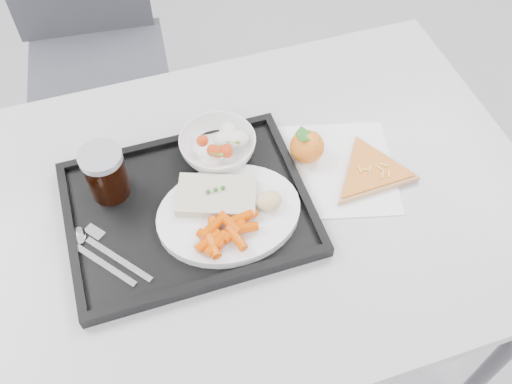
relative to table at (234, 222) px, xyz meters
The scene contains 15 objects.
room 0.78m from the table, 90.00° to the right, with size 6.04×7.04×2.84m.
table is the anchor object (origin of this frame).
chair 0.91m from the table, 102.79° to the left, with size 0.46×0.46×0.93m.
tray 0.11m from the table, behind, with size 0.45×0.35×0.03m.
dinner_plate 0.10m from the table, 115.59° to the right, with size 0.27×0.27×0.02m.
fish_fillet 0.11m from the table, behind, with size 0.17×0.14×0.03m.
bread_roll 0.14m from the table, 41.03° to the right, with size 0.05×0.04×0.03m.
salad_bowl 0.16m from the table, 87.72° to the left, with size 0.15×0.15×0.05m.
cola_glass 0.27m from the table, 157.15° to the left, with size 0.08×0.08×0.11m.
cutlery 0.28m from the table, behind, with size 0.13×0.16×0.01m.
napkin 0.22m from the table, ahead, with size 0.30×0.30×0.00m.
tangerine 0.21m from the table, 19.71° to the left, with size 0.08×0.08×0.07m.
pizza_slice 0.29m from the table, ahead, with size 0.29×0.29×0.02m.
carrot_pile 0.15m from the table, 113.98° to the right, with size 0.13×0.09×0.02m.
salad_contents 0.16m from the table, 78.87° to the left, with size 0.10×0.09×0.03m.
Camera 1 is at (-0.15, -0.31, 1.65)m, focal length 40.00 mm.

